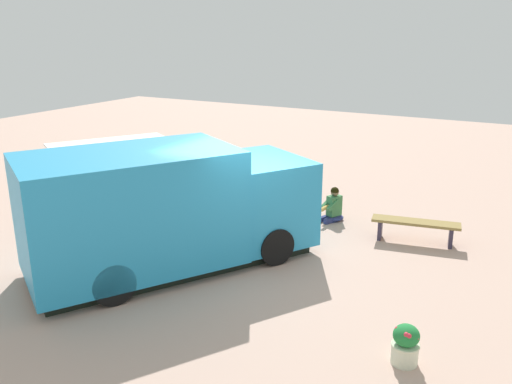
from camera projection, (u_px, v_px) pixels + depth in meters
name	position (u px, v px, depth m)	size (l,w,h in m)	color
ground_plane	(245.00, 261.00, 10.83)	(40.00, 40.00, 0.00)	tan
food_truck	(168.00, 211.00, 10.29)	(4.80, 5.84, 2.38)	#2693C8
person_customer	(333.00, 208.00, 13.01)	(0.62, 0.81, 0.84)	navy
planter_flowering_near	(193.00, 178.00, 15.77)	(0.41, 0.41, 0.57)	gray
planter_flowering_far	(188.00, 188.00, 14.33)	(0.59, 0.59, 0.81)	#B97948
planter_flowering_side	(406.00, 344.00, 7.44)	(0.40, 0.40, 0.60)	beige
plaza_bench	(415.00, 226.00, 11.66)	(1.91, 0.73, 0.50)	olive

